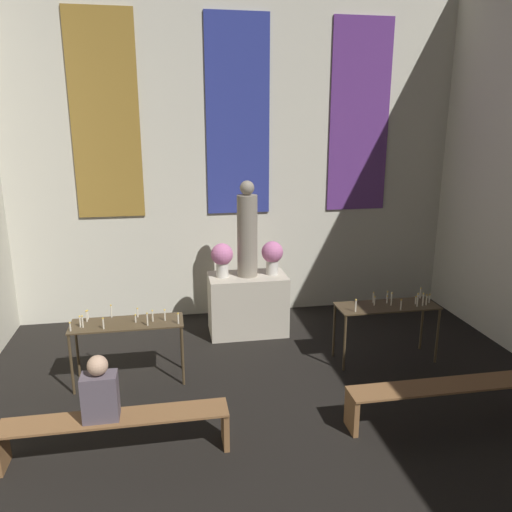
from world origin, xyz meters
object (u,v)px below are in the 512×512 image
candle_rack_right (387,311)px  person_seated (100,391)px  pew_back_right (445,394)px  statue (247,232)px  flower_vase_right (272,255)px  candle_rack_left (127,329)px  pew_back_left (117,426)px  altar (248,304)px  flower_vase_left (222,257)px

candle_rack_right → person_seated: (-3.86, -1.61, 0.01)m
pew_back_right → person_seated: person_seated is taller
statue → flower_vase_right: (0.41, 0.00, -0.39)m
candle_rack_left → pew_back_left: size_ratio=0.63×
altar → pew_back_left: 3.50m
flower_vase_right → pew_back_left: (-2.29, -2.96, -0.98)m
statue → pew_back_left: bearing=-122.3°
flower_vase_right → candle_rack_left: bearing=-149.2°
altar → statue: 1.22m
pew_back_right → flower_vase_left: bearing=127.7°
statue → flower_vase_right: 0.57m
flower_vase_right → candle_rack_right: flower_vase_right is taller
flower_vase_left → pew_back_left: flower_vase_left is taller
statue → person_seated: (-2.01, -2.96, -0.95)m
person_seated → candle_rack_left: bearing=84.3°
altar → flower_vase_right: (0.41, 0.00, 0.83)m
altar → flower_vase_left: bearing=180.0°
statue → flower_vase_left: 0.57m
statue → person_seated: statue is taller
candle_rack_left → pew_back_left: bearing=-90.9°
altar → pew_back_right: 3.50m
pew_back_left → person_seated: bearing=180.0°
flower_vase_left → candle_rack_left: (-1.43, -1.35, -0.57)m
pew_back_right → candle_rack_right: bearing=90.7°
candle_rack_left → pew_back_right: bearing=-23.4°
flower_vase_left → person_seated: flower_vase_left is taller
pew_back_left → pew_back_right: bearing=0.0°
flower_vase_left → flower_vase_right: same height
flower_vase_right → candle_rack_right: bearing=-43.2°
statue → candle_rack_left: (-1.85, -1.35, -0.96)m
altar → person_seated: (-2.01, -2.96, 0.28)m
candle_rack_right → person_seated: bearing=-157.4°
flower_vase_right → pew_back_left: flower_vase_right is taller
candle_rack_left → person_seated: 1.62m
statue → flower_vase_left: statue is taller
flower_vase_right → statue: bearing=180.0°
candle_rack_left → candle_rack_right: 3.70m
flower_vase_right → altar: bearing=-180.0°
flower_vase_right → person_seated: bearing=-129.3°
flower_vase_right → candle_rack_left: (-2.26, -1.35, -0.57)m
statue → candle_rack_left: 2.48m
flower_vase_left → candle_rack_left: size_ratio=0.38×
altar → flower_vase_right: bearing=0.0°
candle_rack_left → candle_rack_right: bearing=-0.0°
altar → person_seated: person_seated is taller
candle_rack_left → pew_back_left: 1.66m
altar → flower_vase_right: size_ratio=2.28×
flower_vase_left → person_seated: size_ratio=0.79×
flower_vase_right → candle_rack_left: 2.69m
candle_rack_left → pew_back_right: size_ratio=0.63×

